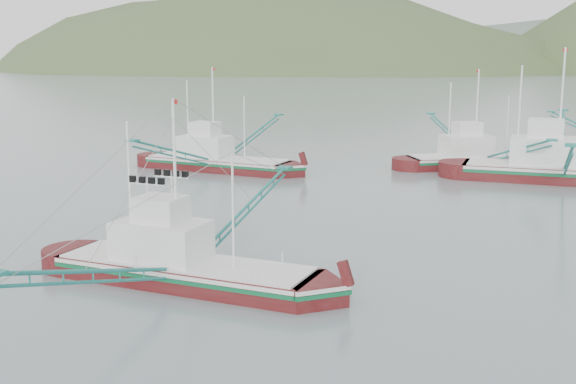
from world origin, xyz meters
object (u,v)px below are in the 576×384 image
at_px(main_boat, 181,256).
at_px(bg_boat_left, 216,155).
at_px(bg_boat_far, 479,145).
at_px(bg_boat_right, 561,162).

height_order(main_boat, bg_boat_left, bg_boat_left).
bearing_deg(main_boat, bg_boat_far, 79.93).
distance_m(main_boat, bg_boat_right, 38.87).
relative_size(main_boat, bg_boat_left, 0.93).
bearing_deg(bg_boat_left, bg_boat_right, 13.96).
xyz_separation_m(bg_boat_far, bg_boat_right, (7.69, -4.93, -0.43)).
height_order(main_boat, bg_boat_far, bg_boat_far).
height_order(main_boat, bg_boat_right, bg_boat_right).
xyz_separation_m(main_boat, bg_boat_right, (14.07, 36.24, 0.33)).
xyz_separation_m(bg_boat_far, bg_boat_left, (-21.65, -11.81, -0.72)).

